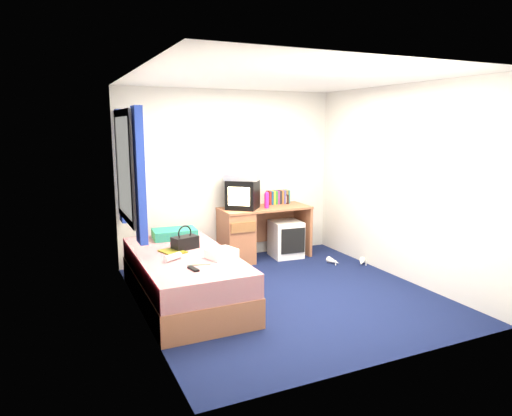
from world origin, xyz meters
name	(u,v)px	position (x,y,z in m)	size (l,w,h in m)	color
ground	(285,294)	(0.00, 0.00, 0.00)	(3.40, 3.40, 0.00)	#0C1438
room_shell	(287,168)	(0.00, 0.00, 1.45)	(3.40, 3.40, 3.40)	white
bed	(185,278)	(-1.10, 0.28, 0.27)	(1.01, 2.00, 0.54)	#B16E4A
pillow	(175,234)	(-1.01, 0.99, 0.60)	(0.52, 0.33, 0.11)	#166695
desk	(247,232)	(0.15, 1.44, 0.41)	(1.30, 0.55, 0.75)	#B16E4A
storage_cube	(286,239)	(0.73, 1.34, 0.27)	(0.42, 0.42, 0.53)	white
crt_tv	(243,194)	(0.09, 1.44, 0.95)	(0.55, 0.55, 0.41)	black
vcr	(243,177)	(0.09, 1.44, 1.20)	(0.47, 0.33, 0.09)	#BDBDBF
book_row	(278,197)	(0.73, 1.60, 0.85)	(0.34, 0.13, 0.20)	maroon
picture_frame	(286,199)	(0.84, 1.56, 0.82)	(0.02, 0.12, 0.14)	black
pink_water_bottle	(267,201)	(0.41, 1.34, 0.85)	(0.07, 0.07, 0.21)	#E42092
aerosol_can	(254,201)	(0.28, 1.48, 0.84)	(0.05, 0.05, 0.18)	white
handbag	(185,242)	(-1.03, 0.46, 0.62)	(0.32, 0.23, 0.27)	black
towel	(222,254)	(-0.78, -0.04, 0.59)	(0.28, 0.24, 0.09)	white
magazine	(173,252)	(-1.19, 0.38, 0.55)	(0.21, 0.28, 0.01)	gold
water_bottle	(173,257)	(-1.27, 0.08, 0.58)	(0.07, 0.07, 0.20)	silver
colour_swatch_fan	(199,264)	(-1.07, -0.17, 0.55)	(0.22, 0.06, 0.01)	orange
remote_control	(193,269)	(-1.17, -0.31, 0.55)	(0.05, 0.16, 0.02)	black
window_assembly	(128,169)	(-1.55, 0.90, 1.42)	(0.11, 1.42, 1.40)	silver
white_heels	(348,262)	(1.33, 0.63, 0.04)	(0.50, 0.42, 0.09)	white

